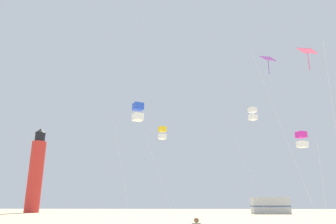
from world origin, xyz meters
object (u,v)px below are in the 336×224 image
(kite_diamond_violet, at_px, (269,65))
(kite_box_gold, at_px, (162,133))
(kite_box_magenta, at_px, (302,140))
(rv_van_silver, at_px, (270,206))
(kite_box_white, at_px, (253,114))
(lighthouse_distant, at_px, (36,172))
(kite_diamond_rainbow, at_px, (309,57))
(kite_box_blue, at_px, (138,112))

(kite_diamond_violet, distance_m, kite_box_gold, 11.30)
(kite_box_magenta, relative_size, rv_van_silver, 1.02)
(kite_box_white, relative_size, lighthouse_distant, 0.60)
(kite_diamond_rainbow, height_order, rv_van_silver, kite_diamond_rainbow)
(kite_diamond_violet, bearing_deg, kite_box_white, 88.76)
(kite_diamond_violet, xyz_separation_m, kite_box_magenta, (2.45, 2.34, -4.87))
(kite_box_white, height_order, rv_van_silver, kite_box_white)
(kite_diamond_violet, bearing_deg, kite_box_blue, -171.57)
(kite_box_blue, bearing_deg, lighthouse_distant, 122.71)
(kite_box_blue, height_order, rv_van_silver, kite_box_blue)
(kite_box_gold, bearing_deg, kite_diamond_rainbow, -50.91)
(kite_diamond_rainbow, xyz_separation_m, rv_van_silver, (7.39, 41.16, -8.17))
(kite_box_magenta, distance_m, lighthouse_distant, 54.90)
(kite_box_white, bearing_deg, kite_box_gold, 178.84)
(kite_box_blue, bearing_deg, kite_box_white, 42.86)
(kite_diamond_rainbow, xyz_separation_m, kite_box_blue, (-10.04, 2.66, -2.22))
(kite_box_blue, bearing_deg, kite_box_gold, 84.12)
(kite_box_gold, distance_m, kite_box_blue, 8.67)
(kite_box_blue, xyz_separation_m, kite_box_magenta, (11.39, 3.67, -1.20))
(kite_diamond_rainbow, bearing_deg, kite_box_gold, 129.09)
(kite_box_gold, bearing_deg, kite_box_white, -1.16)
(lighthouse_distant, bearing_deg, kite_diamond_rainbow, -50.43)
(rv_van_silver, bearing_deg, lighthouse_distant, 171.93)
(kite_box_gold, bearing_deg, kite_diamond_violet, -42.12)
(kite_diamond_violet, relative_size, kite_box_magenta, 1.75)
(kite_box_gold, height_order, kite_box_blue, kite_box_gold)
(kite_box_gold, bearing_deg, lighthouse_distant, 129.73)
(kite_diamond_rainbow, height_order, kite_box_blue, kite_diamond_rainbow)
(kite_box_white, relative_size, kite_box_blue, 1.27)
(kite_diamond_rainbow, bearing_deg, kite_box_magenta, 77.93)
(kite_diamond_violet, height_order, kite_diamond_rainbow, kite_diamond_violet)
(kite_diamond_violet, height_order, kite_box_blue, kite_diamond_violet)
(kite_box_blue, bearing_deg, rv_van_silver, 65.65)
(kite_box_white, relative_size, rv_van_silver, 1.54)
(kite_box_magenta, bearing_deg, rv_van_silver, 80.17)
(lighthouse_distant, bearing_deg, kite_diamond_violet, -48.66)
(kite_diamond_violet, xyz_separation_m, lighthouse_distant, (-36.26, 41.23, -3.17))
(kite_box_white, height_order, kite_diamond_rainbow, kite_diamond_rainbow)
(kite_box_gold, distance_m, rv_van_silver, 34.78)
(kite_diamond_violet, distance_m, kite_diamond_rainbow, 4.38)
(kite_diamond_rainbow, height_order, lighthouse_distant, lighthouse_distant)
(kite_box_gold, relative_size, kite_box_blue, 1.07)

